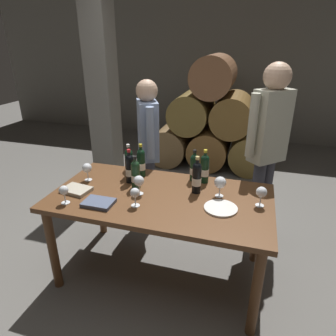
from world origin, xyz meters
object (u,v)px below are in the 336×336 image
wine_glass_5 (135,193)px  taster_seated_left (148,143)px  wine_bottle_2 (130,168)px  wine_glass_0 (64,191)px  wine_bottle_3 (205,168)px  dining_table (161,206)px  wine_bottle_1 (194,167)px  wine_bottle_0 (141,162)px  wine_bottle_6 (136,174)px  sommelier_presenting (268,141)px  wine_glass_2 (220,183)px  wine_bottle_4 (129,163)px  wine_glass_3 (261,193)px  wine_glass_1 (139,181)px  leather_ledger (76,190)px  wine_bottle_5 (197,177)px  serving_plate (221,208)px  tasting_notebook (99,203)px  wine_glass_4 (87,168)px

wine_glass_5 → taster_seated_left: size_ratio=0.09×
wine_bottle_2 → wine_glass_0: size_ratio=2.06×
wine_glass_0 → wine_bottle_3: bearing=34.9°
dining_table → wine_bottle_1: 0.45m
dining_table → wine_bottle_0: 0.46m
wine_bottle_6 → sommelier_presenting: size_ratio=0.16×
wine_glass_2 → taster_seated_left: (-0.80, 0.60, 0.05)m
wine_bottle_4 → wine_glass_3: wine_bottle_4 is taller
dining_table → sommelier_presenting: bearing=44.0°
wine_bottle_4 → wine_glass_5: wine_bottle_4 is taller
wine_bottle_3 → wine_glass_1: (-0.45, -0.36, -0.02)m
wine_bottle_0 → leather_ledger: 0.59m
wine_bottle_1 → wine_glass_3: 0.62m
dining_table → wine_glass_3: wine_glass_3 is taller
wine_bottle_3 → wine_glass_2: bearing=-53.7°
wine_bottle_2 → wine_bottle_4: 0.12m
wine_bottle_4 → wine_glass_3: 1.14m
wine_bottle_4 → sommelier_presenting: size_ratio=0.17×
dining_table → wine_glass_3: 0.77m
wine_bottle_4 → wine_glass_3: bearing=-10.6°
dining_table → wine_bottle_5: bearing=27.8°
serving_plate → wine_glass_3: bearing=25.4°
sommelier_presenting → taster_seated_left: bearing=-178.5°
wine_bottle_1 → wine_glass_3: size_ratio=1.80×
wine_bottle_4 → wine_bottle_5: 0.64m
wine_glass_3 → wine_bottle_3: bearing=149.1°
serving_plate → tasting_notebook: bearing=-167.7°
dining_table → wine_bottle_4: wine_bottle_4 is taller
wine_glass_5 → wine_bottle_2: bearing=118.4°
wine_bottle_1 → wine_bottle_5: size_ratio=0.91×
wine_bottle_3 → leather_ledger: wine_bottle_3 is taller
wine_bottle_0 → wine_glass_4: wine_bottle_0 is taller
wine_bottle_3 → wine_glass_0: 1.13m
tasting_notebook → serving_plate: 0.89m
wine_glass_2 → taster_seated_left: size_ratio=0.11×
taster_seated_left → leather_ledger: bearing=-109.9°
wine_bottle_1 → wine_bottle_5: bearing=-73.2°
wine_bottle_4 → taster_seated_left: size_ratio=0.19×
wine_bottle_0 → wine_bottle_1: 0.47m
wine_glass_0 → wine_bottle_1: bearing=38.4°
wine_bottle_3 → wine_bottle_4: bearing=-174.3°
dining_table → wine_glass_4: (-0.68, 0.08, 0.20)m
wine_bottle_1 → wine_bottle_6: size_ratio=1.00×
wine_bottle_4 → leather_ledger: size_ratio=1.35×
leather_ledger → taster_seated_left: 0.91m
wine_bottle_2 → wine_glass_5: wine_bottle_2 is taller
leather_ledger → wine_glass_3: bearing=15.7°
dining_table → wine_bottle_1: (0.19, 0.35, 0.21)m
wine_glass_1 → wine_bottle_1: bearing=46.1°
wine_glass_3 → sommelier_presenting: size_ratio=0.09×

